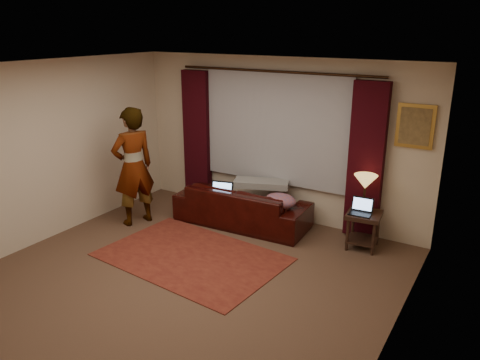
% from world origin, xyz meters
% --- Properties ---
extents(floor, '(5.00, 5.00, 0.01)m').
position_xyz_m(floor, '(0.00, 0.00, -0.01)').
color(floor, brown).
rests_on(floor, ground).
extents(ceiling, '(5.00, 5.00, 0.02)m').
position_xyz_m(ceiling, '(0.00, 0.00, 2.60)').
color(ceiling, silver).
rests_on(ceiling, ground).
extents(wall_back, '(5.00, 0.02, 2.60)m').
position_xyz_m(wall_back, '(0.00, 2.50, 1.30)').
color(wall_back, beige).
rests_on(wall_back, ground).
extents(wall_left, '(0.02, 5.00, 2.60)m').
position_xyz_m(wall_left, '(-2.50, 0.00, 1.30)').
color(wall_left, beige).
rests_on(wall_left, ground).
extents(wall_right, '(0.02, 5.00, 2.60)m').
position_xyz_m(wall_right, '(2.50, 0.00, 1.30)').
color(wall_right, beige).
rests_on(wall_right, ground).
extents(sheer_curtain, '(2.50, 0.05, 1.80)m').
position_xyz_m(sheer_curtain, '(0.00, 2.44, 1.50)').
color(sheer_curtain, '#A5A6AD').
rests_on(sheer_curtain, wall_back).
extents(drape_left, '(0.50, 0.14, 2.30)m').
position_xyz_m(drape_left, '(-1.50, 2.39, 1.18)').
color(drape_left, black).
rests_on(drape_left, floor).
extents(drape_right, '(0.50, 0.14, 2.30)m').
position_xyz_m(drape_right, '(1.50, 2.39, 1.18)').
color(drape_right, black).
rests_on(drape_right, floor).
extents(curtain_rod, '(0.04, 0.04, 3.40)m').
position_xyz_m(curtain_rod, '(0.00, 2.39, 2.38)').
color(curtain_rod, black).
rests_on(curtain_rod, wall_back).
extents(picture_frame, '(0.50, 0.04, 0.60)m').
position_xyz_m(picture_frame, '(2.10, 2.47, 1.75)').
color(picture_frame, '#BE8F3A').
rests_on(picture_frame, wall_back).
extents(sofa, '(2.18, 1.03, 0.86)m').
position_xyz_m(sofa, '(-0.28, 1.88, 0.43)').
color(sofa, black).
rests_on(sofa, floor).
extents(throw_blanket, '(0.94, 0.63, 0.10)m').
position_xyz_m(throw_blanket, '(-0.09, 2.17, 0.87)').
color(throw_blanket, gray).
rests_on(throw_blanket, sofa).
extents(clothing_pile, '(0.53, 0.43, 0.21)m').
position_xyz_m(clothing_pile, '(0.41, 1.85, 0.53)').
color(clothing_pile, '#895465').
rests_on(clothing_pile, sofa).
extents(laptop_sofa, '(0.44, 0.46, 0.25)m').
position_xyz_m(laptop_sofa, '(-0.55, 1.66, 0.56)').
color(laptop_sofa, black).
rests_on(laptop_sofa, sofa).
extents(area_rug, '(2.57, 1.83, 0.01)m').
position_xyz_m(area_rug, '(-0.28, 0.54, 0.01)').
color(area_rug, maroon).
rests_on(area_rug, floor).
extents(end_table, '(0.51, 0.51, 0.54)m').
position_xyz_m(end_table, '(1.64, 2.05, 0.27)').
color(end_table, black).
rests_on(end_table, floor).
extents(tiffany_lamp, '(0.34, 0.34, 0.52)m').
position_xyz_m(tiffany_lamp, '(1.59, 2.14, 0.80)').
color(tiffany_lamp, olive).
rests_on(tiffany_lamp, end_table).
extents(laptop_table, '(0.32, 0.35, 0.22)m').
position_xyz_m(laptop_table, '(1.60, 1.97, 0.65)').
color(laptop_table, black).
rests_on(laptop_table, end_table).
extents(person, '(0.71, 0.71, 1.88)m').
position_xyz_m(person, '(-1.76, 1.05, 0.94)').
color(person, gray).
rests_on(person, floor).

